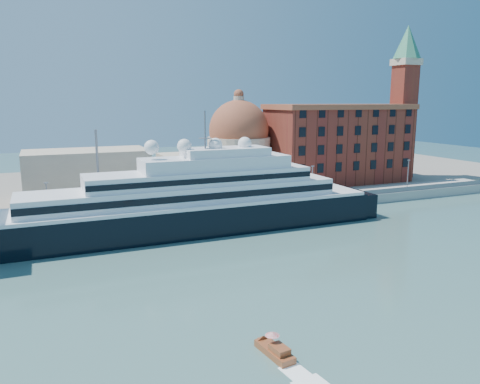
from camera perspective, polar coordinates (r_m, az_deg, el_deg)
name	(u,v)px	position (r m, az deg, el deg)	size (l,w,h in m)	color
ground	(254,265)	(76.80, 1.73, -8.86)	(400.00, 400.00, 0.00)	#386161
quay	(191,212)	(106.96, -5.97, -2.48)	(180.00, 10.00, 2.50)	gray
land	(151,184)	(145.91, -10.77, 0.91)	(260.00, 72.00, 2.00)	slate
quay_fence	(197,209)	(102.36, -5.24, -2.02)	(180.00, 0.10, 1.20)	slate
superyacht	(163,211)	(93.42, -9.42, -2.26)	(94.91, 13.16, 28.37)	black
water_taxi	(275,350)	(51.53, 4.33, -18.69)	(2.40, 5.45, 2.50)	maroon
warehouse	(338,143)	(144.08, 11.92, 5.88)	(43.00, 19.00, 23.25)	maroon
campanile	(404,93)	(158.60, 19.40, 11.36)	(8.40, 8.40, 47.00)	maroon
church	(187,157)	(129.48, -6.48, 4.20)	(66.00, 18.00, 25.50)	beige
lamp_posts	(135,180)	(100.66, -12.67, 1.45)	(120.80, 2.40, 18.00)	slate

